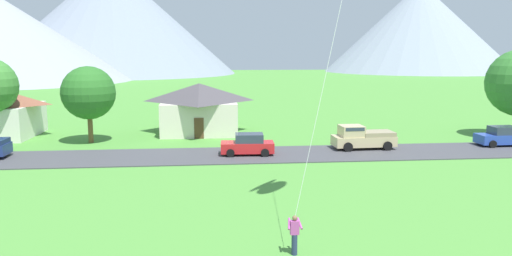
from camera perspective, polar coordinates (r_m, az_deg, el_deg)
road_strip at (r=38.25m, az=0.47°, el=-3.20°), size 160.00×6.15×0.08m
mountain_far_east_ridge at (r=201.91m, az=18.86°, el=11.27°), size 72.45×72.45×34.29m
mountain_east_ridge at (r=182.25m, az=-16.83°, el=12.38°), size 87.63×87.63×39.01m
house_leftmost at (r=49.14m, az=-6.78°, el=2.52°), size 8.01×8.48×5.00m
tree_near_left at (r=45.41m, az=-19.39°, el=3.97°), size 4.78×4.78×6.93m
parked_car_red_west_end at (r=38.02m, az=-0.98°, el=-2.01°), size 4.28×2.23×1.68m
parked_car_blue_mid_west at (r=46.86m, az=27.31°, el=-0.91°), size 4.23×2.13×1.68m
pickup_truck_sand_west_side at (r=41.23m, az=12.56°, el=-1.07°), size 5.27×2.48×1.99m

